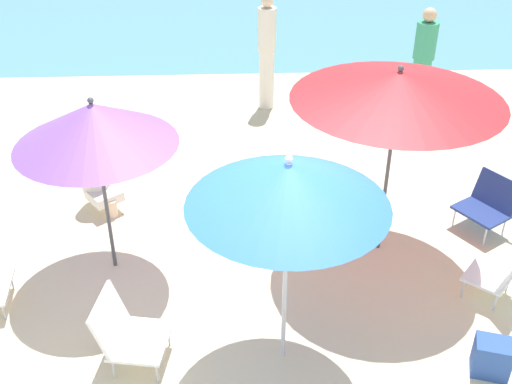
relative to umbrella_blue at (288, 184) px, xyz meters
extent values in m
plane|color=beige|center=(-0.19, 0.02, -1.79)|extent=(40.00, 40.00, 0.00)
cylinder|color=silver|center=(0.00, 0.00, -0.80)|extent=(0.04, 0.04, 1.98)
cone|color=blue|center=(0.00, 0.00, 0.00)|extent=(1.58, 1.58, 0.37)
sphere|color=silver|center=(0.00, 0.00, 0.22)|extent=(0.06, 0.06, 0.06)
cylinder|color=#4C4C51|center=(1.18, 1.53, -0.76)|extent=(0.04, 0.04, 2.06)
cone|color=red|center=(1.18, 1.53, 0.13)|extent=(2.08, 2.08, 0.29)
sphere|color=#4C4C51|center=(1.18, 1.53, 0.30)|extent=(0.06, 0.06, 0.06)
cylinder|color=#4C4C51|center=(-1.68, 1.35, -0.85)|extent=(0.04, 0.04, 1.87)
cone|color=#8E56C6|center=(-1.68, 1.35, -0.13)|extent=(1.56, 1.56, 0.42)
sphere|color=#4C4C51|center=(-1.68, 1.35, 0.12)|extent=(0.06, 0.06, 0.06)
cube|color=white|center=(-1.24, -0.02, -1.54)|extent=(0.56, 0.61, 0.03)
cube|color=white|center=(-1.49, 0.02, -1.32)|extent=(0.25, 0.55, 0.43)
cylinder|color=silver|center=(-1.02, 0.16, -1.67)|extent=(0.02, 0.02, 0.23)
cylinder|color=silver|center=(-1.09, -0.26, -1.67)|extent=(0.02, 0.02, 0.23)
cylinder|color=silver|center=(-1.40, 0.22, -1.67)|extent=(0.02, 0.02, 0.23)
cylinder|color=silver|center=(-1.47, -0.20, -1.67)|extent=(0.02, 0.02, 0.23)
cube|color=white|center=(2.08, 0.71, -1.55)|extent=(0.59, 0.60, 0.03)
cylinder|color=silver|center=(1.85, 0.68, -1.68)|extent=(0.02, 0.02, 0.23)
cylinder|color=silver|center=(2.07, 0.94, -1.68)|extent=(0.02, 0.02, 0.23)
cylinder|color=silver|center=(2.09, 0.47, -1.68)|extent=(0.02, 0.02, 0.23)
cylinder|color=silver|center=(2.32, 0.73, -1.68)|extent=(0.02, 0.02, 0.23)
cube|color=navy|center=(2.40, 1.80, -1.54)|extent=(0.65, 0.68, 0.03)
cube|color=navy|center=(2.59, 1.92, -1.35)|extent=(0.42, 0.54, 0.37)
cylinder|color=silver|center=(2.37, 1.53, -1.67)|extent=(0.02, 0.02, 0.24)
cylinder|color=silver|center=(2.14, 1.90, -1.67)|extent=(0.02, 0.02, 0.24)
cylinder|color=silver|center=(2.65, 1.70, -1.67)|extent=(0.02, 0.02, 0.24)
cylinder|color=silver|center=(2.42, 2.07, -1.67)|extent=(0.02, 0.02, 0.24)
cylinder|color=silver|center=(-2.67, 1.01, -1.69)|extent=(0.02, 0.02, 0.19)
cylinder|color=silver|center=(-2.62, 0.57, -1.69)|extent=(0.02, 0.02, 0.19)
cube|color=silver|center=(-1.94, 2.40, -1.57)|extent=(0.49, 0.50, 0.12)
cylinder|color=beige|center=(-1.84, 2.28, -1.68)|extent=(0.12, 0.12, 0.22)
cylinder|color=silver|center=(-2.05, 2.55, -1.35)|extent=(0.35, 0.35, 0.44)
sphere|color=beige|center=(-2.05, 2.55, -1.03)|extent=(0.20, 0.20, 0.20)
cylinder|color=#389970|center=(2.58, 5.18, -1.38)|extent=(0.28, 0.28, 0.82)
cylinder|color=#389970|center=(2.58, 5.18, -0.69)|extent=(0.33, 0.33, 0.57)
sphere|color=#DBAD84|center=(2.58, 5.18, -0.30)|extent=(0.21, 0.21, 0.21)
cylinder|color=silver|center=(0.17, 5.30, -1.32)|extent=(0.24, 0.24, 0.93)
cylinder|color=silver|center=(0.17, 5.30, -0.52)|extent=(0.28, 0.28, 0.66)
sphere|color=beige|center=(0.17, 5.30, -0.10)|extent=(0.18, 0.18, 0.18)
cube|color=#2D519E|center=(1.77, -0.28, -1.62)|extent=(0.37, 0.32, 0.35)
camera|label=1|loc=(-0.42, -3.98, 2.46)|focal=44.14mm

